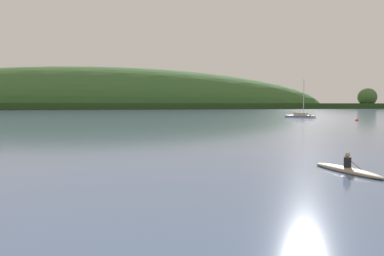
# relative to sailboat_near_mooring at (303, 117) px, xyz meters

# --- Properties ---
(far_shoreline_hill) EXTENTS (447.20, 140.70, 59.71)m
(far_shoreline_hill) POSITION_rel_sailboat_near_mooring_xyz_m (-18.78, 197.06, -0.03)
(far_shoreline_hill) COLOR #27431B
(far_shoreline_hill) RESTS_ON ground
(sailboat_near_mooring) EXTENTS (5.34, 7.02, 9.70)m
(sailboat_near_mooring) POSITION_rel_sailboat_near_mooring_xyz_m (0.00, 0.00, 0.00)
(sailboat_near_mooring) COLOR #ADB2BC
(sailboat_near_mooring) RESTS_ON ground
(canoe_with_paddler) EXTENTS (1.42, 3.97, 1.02)m
(canoe_with_paddler) POSITION_rel_sailboat_near_mooring_xyz_m (-38.73, -53.34, -0.06)
(canoe_with_paddler) COLOR gray
(canoe_with_paddler) RESTS_ON ground
(mooring_buoy_far_upstream) EXTENTS (0.65, 0.65, 0.73)m
(mooring_buoy_far_upstream) POSITION_rel_sailboat_near_mooring_xyz_m (1.58, -13.83, -0.16)
(mooring_buoy_far_upstream) COLOR red
(mooring_buoy_far_upstream) RESTS_ON ground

